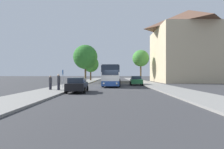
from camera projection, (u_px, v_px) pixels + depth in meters
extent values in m
plane|color=#38383A|center=(114.00, 88.00, 24.02)|extent=(300.00, 300.00, 0.00)
cube|color=gray|center=(63.00, 88.00, 24.09)|extent=(4.00, 120.00, 0.15)
cube|color=gray|center=(165.00, 88.00, 23.96)|extent=(4.00, 120.00, 0.15)
cube|color=#C6B28E|center=(189.00, 56.00, 42.83)|extent=(15.81, 15.50, 13.05)
pyramid|color=brown|center=(189.00, 19.00, 42.82)|extent=(15.81, 15.50, 4.65)
cube|color=#2D519E|center=(112.00, 82.00, 29.53)|extent=(2.90, 11.45, 0.70)
cube|color=silver|center=(112.00, 76.00, 29.52)|extent=(2.90, 11.45, 1.25)
cube|color=#232D3D|center=(112.00, 70.00, 29.52)|extent=(2.92, 11.22, 0.95)
cube|color=silver|center=(112.00, 67.00, 29.52)|extent=(2.85, 11.22, 0.12)
cube|color=#232D3D|center=(110.00, 70.00, 23.82)|extent=(2.26, 0.14, 1.45)
sphere|color=#F4EAC1|center=(104.00, 83.00, 23.84)|extent=(0.24, 0.24, 0.24)
sphere|color=#F4EAC1|center=(117.00, 83.00, 23.76)|extent=(0.24, 0.24, 0.24)
cylinder|color=black|center=(103.00, 84.00, 26.17)|extent=(0.33, 1.01, 1.00)
cylinder|color=black|center=(119.00, 84.00, 26.07)|extent=(0.33, 1.01, 1.00)
cylinder|color=black|center=(106.00, 82.00, 32.99)|extent=(0.33, 1.01, 1.00)
cylinder|color=black|center=(119.00, 82.00, 32.88)|extent=(0.33, 1.01, 1.00)
cube|color=#2D2D2D|center=(113.00, 79.00, 44.95)|extent=(2.89, 11.95, 0.70)
cube|color=yellow|center=(113.00, 76.00, 44.95)|extent=(2.89, 11.95, 1.18)
cube|color=#232D3D|center=(113.00, 71.00, 44.95)|extent=(2.90, 11.71, 0.95)
cube|color=yellow|center=(113.00, 69.00, 44.95)|extent=(2.83, 11.71, 0.12)
cube|color=#232D3D|center=(113.00, 72.00, 38.99)|extent=(2.20, 0.14, 1.45)
sphere|color=#F4EAC1|center=(110.00, 80.00, 38.95)|extent=(0.24, 0.24, 0.24)
sphere|color=#F4EAC1|center=(117.00, 80.00, 39.00)|extent=(0.24, 0.24, 0.24)
cylinder|color=black|center=(108.00, 80.00, 41.36)|extent=(0.34, 1.01, 1.00)
cylinder|color=black|center=(118.00, 80.00, 41.43)|extent=(0.34, 1.01, 1.00)
cylinder|color=black|center=(108.00, 79.00, 48.48)|extent=(0.34, 1.01, 1.00)
cylinder|color=black|center=(116.00, 79.00, 48.55)|extent=(0.34, 1.01, 1.00)
cube|color=black|center=(77.00, 86.00, 18.57)|extent=(1.99, 4.05, 0.71)
cube|color=#232D3D|center=(77.00, 80.00, 18.41)|extent=(1.70, 2.13, 0.53)
cylinder|color=black|center=(71.00, 88.00, 19.78)|extent=(0.22, 0.63, 0.62)
cylinder|color=black|center=(87.00, 88.00, 19.84)|extent=(0.22, 0.63, 0.62)
cylinder|color=black|center=(66.00, 90.00, 17.31)|extent=(0.22, 0.63, 0.62)
cylinder|color=black|center=(85.00, 90.00, 17.37)|extent=(0.22, 0.63, 0.62)
cube|color=#236B38|center=(136.00, 81.00, 30.91)|extent=(2.09, 4.44, 0.73)
cube|color=#232D3D|center=(136.00, 78.00, 31.09)|extent=(1.77, 2.34, 0.57)
cylinder|color=black|center=(142.00, 84.00, 29.52)|extent=(0.23, 0.63, 0.62)
cylinder|color=black|center=(131.00, 84.00, 29.62)|extent=(0.23, 0.63, 0.62)
cylinder|color=black|center=(141.00, 83.00, 32.22)|extent=(0.23, 0.63, 0.62)
cylinder|color=black|center=(130.00, 83.00, 32.31)|extent=(0.23, 0.63, 0.62)
cylinder|color=gray|center=(63.00, 79.00, 22.57)|extent=(0.08, 0.08, 2.36)
cube|color=#1E56A3|center=(63.00, 72.00, 22.57)|extent=(0.03, 0.45, 0.60)
cylinder|color=#23232D|center=(50.00, 86.00, 20.07)|extent=(0.30, 0.30, 0.77)
cylinder|color=#333338|center=(50.00, 80.00, 20.07)|extent=(0.36, 0.36, 0.64)
sphere|color=tan|center=(50.00, 77.00, 20.07)|extent=(0.21, 0.21, 0.21)
cylinder|color=#23232D|center=(59.00, 86.00, 19.52)|extent=(0.30, 0.30, 0.84)
cylinder|color=#333338|center=(59.00, 79.00, 19.52)|extent=(0.36, 0.36, 0.70)
sphere|color=tan|center=(59.00, 75.00, 19.52)|extent=(0.23, 0.23, 0.23)
cylinder|color=#23232D|center=(58.00, 83.00, 26.27)|extent=(0.30, 0.30, 0.87)
cylinder|color=#333338|center=(58.00, 78.00, 26.27)|extent=(0.36, 0.36, 0.72)
sphere|color=tan|center=(58.00, 75.00, 26.27)|extent=(0.23, 0.23, 0.23)
cylinder|color=#47331E|center=(91.00, 75.00, 50.79)|extent=(0.40, 0.40, 2.96)
sphere|color=#387F33|center=(91.00, 64.00, 50.78)|extent=(4.65, 4.65, 4.65)
cylinder|color=brown|center=(85.00, 74.00, 38.65)|extent=(0.40, 0.40, 3.58)
sphere|color=#2D7028|center=(85.00, 57.00, 38.64)|extent=(5.36, 5.36, 5.36)
cylinder|color=brown|center=(141.00, 73.00, 46.44)|extent=(0.40, 0.40, 4.37)
sphere|color=#428938|center=(141.00, 58.00, 46.43)|extent=(4.42, 4.42, 4.42)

